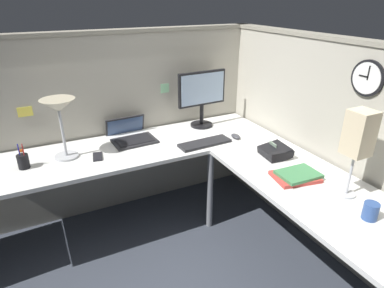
% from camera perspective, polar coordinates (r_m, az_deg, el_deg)
% --- Properties ---
extents(ground_plane, '(6.80, 6.80, 0.00)m').
position_cam_1_polar(ground_plane, '(2.81, 1.63, -16.37)').
color(ground_plane, '#383D47').
extents(cubicle_wall_back, '(2.57, 0.12, 1.58)m').
position_cam_1_polar(cubicle_wall_back, '(3.01, -12.23, 3.50)').
color(cubicle_wall_back, '#A8A393').
rests_on(cubicle_wall_back, ground).
extents(cubicle_wall_right, '(0.12, 2.37, 1.58)m').
position_cam_1_polar(cubicle_wall_right, '(2.69, 21.22, -0.18)').
color(cubicle_wall_right, '#A8A393').
rests_on(cubicle_wall_right, ground).
extents(desk, '(2.35, 2.15, 0.73)m').
position_cam_1_polar(desk, '(2.36, -0.81, -6.34)').
color(desk, white).
rests_on(desk, ground).
extents(monitor, '(0.46, 0.20, 0.50)m').
position_cam_1_polar(monitor, '(2.97, 1.71, 8.42)').
color(monitor, black).
rests_on(monitor, desk).
extents(laptop, '(0.36, 0.40, 0.22)m').
position_cam_1_polar(laptop, '(2.83, -10.49, 1.49)').
color(laptop, '#232326').
rests_on(laptop, desk).
extents(keyboard, '(0.44, 0.16, 0.02)m').
position_cam_1_polar(keyboard, '(2.67, 2.21, 0.16)').
color(keyboard, '#232326').
rests_on(keyboard, desk).
extents(computer_mouse, '(0.06, 0.10, 0.03)m').
position_cam_1_polar(computer_mouse, '(2.81, 7.49, 1.32)').
color(computer_mouse, '#38383D').
rests_on(computer_mouse, desk).
extents(desk_lamp_dome, '(0.24, 0.24, 0.44)m').
position_cam_1_polar(desk_lamp_dome, '(2.50, -21.82, 5.37)').
color(desk_lamp_dome, '#B7BABF').
rests_on(desk_lamp_dome, desk).
extents(pen_cup, '(0.08, 0.08, 0.18)m').
position_cam_1_polar(pen_cup, '(2.57, -26.91, -2.63)').
color(pen_cup, black).
rests_on(pen_cup, desk).
extents(cell_phone, '(0.09, 0.15, 0.01)m').
position_cam_1_polar(cell_phone, '(2.56, -15.84, -2.08)').
color(cell_phone, black).
rests_on(cell_phone, desk).
extents(office_phone, '(0.21, 0.22, 0.11)m').
position_cam_1_polar(office_phone, '(2.53, 14.08, -1.33)').
color(office_phone, black).
rests_on(office_phone, desk).
extents(book_stack, '(0.31, 0.26, 0.04)m').
position_cam_1_polar(book_stack, '(2.28, 17.44, -5.19)').
color(book_stack, '#BF3F38').
rests_on(book_stack, desk).
extents(desk_lamp_paper, '(0.13, 0.13, 0.53)m').
position_cam_1_polar(desk_lamp_paper, '(2.06, 26.65, 1.27)').
color(desk_lamp_paper, '#B7BABF').
rests_on(desk_lamp_paper, desk).
extents(coffee_mug, '(0.08, 0.08, 0.10)m').
position_cam_1_polar(coffee_mug, '(2.04, 28.23, -10.08)').
color(coffee_mug, '#2D4C8C').
rests_on(coffee_mug, desk).
extents(wall_clock, '(0.04, 0.22, 0.22)m').
position_cam_1_polar(wall_clock, '(2.30, 27.90, 9.94)').
color(wall_clock, black).
extents(pinned_note_leftmost, '(0.08, 0.00, 0.08)m').
position_cam_1_polar(pinned_note_leftmost, '(3.00, -4.67, 9.49)').
color(pinned_note_leftmost, '#8CCC99').
extents(pinned_note_middle, '(0.11, 0.00, 0.07)m').
position_cam_1_polar(pinned_note_middle, '(2.82, -26.66, 4.95)').
color(pinned_note_middle, '#EAD84C').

